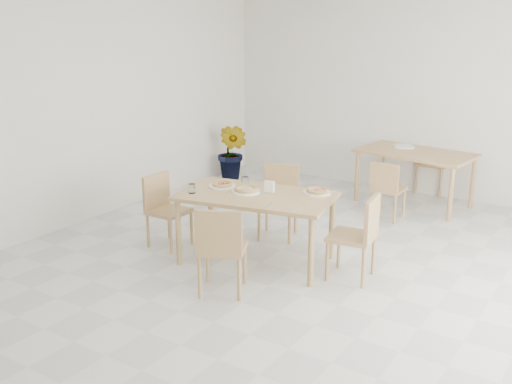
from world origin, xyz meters
The scene contains 21 objects.
main_table centered at (-0.44, 0.01, 0.67)m, with size 1.73×1.19×0.75m.
chair_south centered at (-0.27, -0.84, 0.50)m, with size 0.58×0.58×0.87m.
chair_north centered at (-0.65, 0.83, 0.49)m, with size 0.53×0.53×0.85m.
chair_west centered at (-1.58, -0.16, 0.47)m, with size 0.41×0.41×0.82m.
chair_east centered at (0.66, 0.19, 0.50)m, with size 0.48×0.48×0.86m.
plate_margherita centered at (0.07, 0.38, 0.76)m, with size 0.29×0.29×0.02m, color white.
plate_mushroom centered at (-0.57, 0.01, 0.76)m, with size 0.30×0.30×0.02m, color white.
plate_pepperoni centered at (-0.90, 0.04, 0.76)m, with size 0.29×0.29×0.02m, color white.
pizza_margherita centered at (0.07, 0.38, 0.78)m, with size 0.26×0.26×0.03m.
pizza_mushroom centered at (-0.57, 0.01, 0.78)m, with size 0.32×0.32×0.03m.
pizza_pepperoni centered at (-0.90, 0.04, 0.78)m, with size 0.24×0.24×0.03m.
tumbler_a centered at (-1.02, -0.33, 0.80)m, with size 0.08×0.08×0.10m, color white.
tumbler_b centered at (-0.71, 0.20, 0.80)m, with size 0.08×0.08×0.10m, color white.
napkin_holder centered at (-0.35, 0.12, 0.81)m, with size 0.12×0.08×0.13m.
fork_a centered at (-0.12, -0.25, 0.75)m, with size 0.01×0.18×0.01m, color silver.
fork_b centered at (0.15, -0.20, 0.75)m, with size 0.02×0.18×0.01m, color silver.
second_table centered at (0.26, 2.90, 0.67)m, with size 1.60×1.03×0.75m.
chair_back_s centered at (0.18, 2.07, 0.44)m, with size 0.38×0.38×0.77m.
chair_back_n centered at (0.30, 3.71, 0.51)m, with size 0.45×0.45×0.87m.
plate_empty centered at (0.01, 3.09, 0.76)m, with size 0.30×0.30×0.02m, color white.
potted_plant centered at (-2.58, 2.55, 0.46)m, with size 0.50×0.40×0.91m, color #30671F.
Camera 1 is at (2.85, -4.94, 2.53)m, focal length 42.00 mm.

